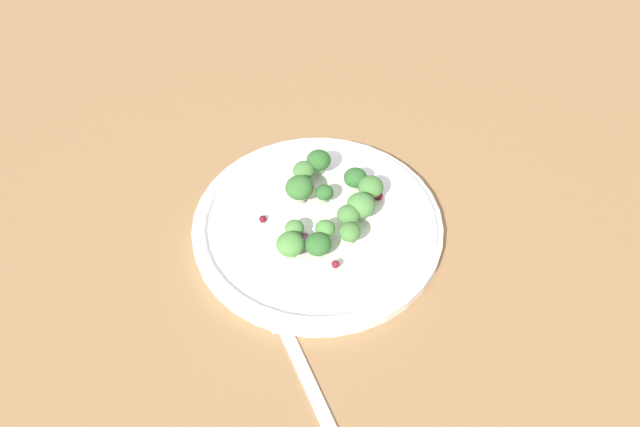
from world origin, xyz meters
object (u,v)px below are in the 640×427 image
(broccoli_floret_0, at_px, (325,229))
(plate, at_px, (320,225))
(broccoli_floret_1, at_px, (322,192))
(fork, at_px, (303,370))
(broccoli_floret_2, at_px, (318,245))

(broccoli_floret_0, bearing_deg, plate, -61.64)
(broccoli_floret_0, relative_size, broccoli_floret_1, 1.04)
(plate, relative_size, fork, 1.66)
(broccoli_floret_2, xyz_separation_m, fork, (-0.02, 0.12, -0.03))
(plate, relative_size, broccoli_floret_0, 12.81)
(fork, bearing_deg, plate, -80.01)
(broccoli_floret_1, bearing_deg, broccoli_floret_2, 102.27)
(fork, bearing_deg, broccoli_floret_1, -79.78)
(broccoli_floret_2, bearing_deg, fork, 99.04)
(broccoli_floret_1, xyz_separation_m, broccoli_floret_2, (-0.01, 0.07, -0.00))
(broccoli_floret_2, height_order, fork, broccoli_floret_2)
(broccoli_floret_1, bearing_deg, broccoli_floret_0, 109.22)
(broccoli_floret_2, relative_size, fork, 0.17)
(broccoli_floret_0, distance_m, fork, 0.14)
(broccoli_floret_1, distance_m, broccoli_floret_2, 0.07)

